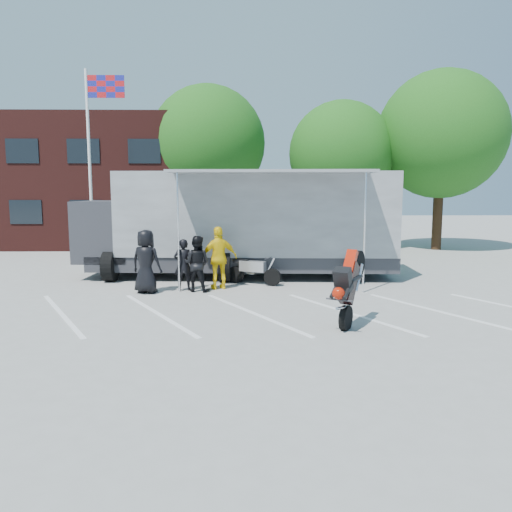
{
  "coord_description": "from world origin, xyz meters",
  "views": [
    {
      "loc": [
        0.02,
        -11.28,
        3.08
      ],
      "look_at": [
        0.3,
        2.19,
        1.3
      ],
      "focal_mm": 35.0,
      "sensor_mm": 36.0,
      "label": 1
    }
  ],
  "objects_px": {
    "tree_left": "(208,143)",
    "spectator_leather_a": "(146,261)",
    "flagpole": "(95,142)",
    "tree_right": "(441,135)",
    "stunt_bike_rider": "(354,323)",
    "spectator_leather_b": "(183,265)",
    "spectator_leather_c": "(197,264)",
    "parked_motorcycle": "(254,284)",
    "spectator_hivis": "(219,258)",
    "tree_mid": "(341,154)",
    "transporter_truck": "(243,276)"
  },
  "relations": [
    {
      "from": "spectator_hivis",
      "to": "spectator_leather_c",
      "type": "bearing_deg",
      "value": 9.37
    },
    {
      "from": "stunt_bike_rider",
      "to": "spectator_leather_c",
      "type": "height_order",
      "value": "spectator_leather_c"
    },
    {
      "from": "tree_right",
      "to": "stunt_bike_rider",
      "type": "distance_m",
      "value": 17.35
    },
    {
      "from": "parked_motorcycle",
      "to": "spectator_hivis",
      "type": "distance_m",
      "value": 1.64
    },
    {
      "from": "tree_left",
      "to": "transporter_truck",
      "type": "distance_m",
      "value": 11.22
    },
    {
      "from": "spectator_leather_b",
      "to": "spectator_leather_c",
      "type": "xyz_separation_m",
      "value": [
        0.43,
        -0.17,
        0.06
      ]
    },
    {
      "from": "tree_mid",
      "to": "spectator_leather_b",
      "type": "height_order",
      "value": "tree_mid"
    },
    {
      "from": "spectator_leather_a",
      "to": "tree_mid",
      "type": "bearing_deg",
      "value": -106.65
    },
    {
      "from": "parked_motorcycle",
      "to": "spectator_leather_a",
      "type": "xyz_separation_m",
      "value": [
        -3.26,
        -1.31,
        0.96
      ]
    },
    {
      "from": "parked_motorcycle",
      "to": "stunt_bike_rider",
      "type": "distance_m",
      "value": 5.4
    },
    {
      "from": "stunt_bike_rider",
      "to": "spectator_leather_c",
      "type": "xyz_separation_m",
      "value": [
        -4.02,
        3.82,
        0.86
      ]
    },
    {
      "from": "tree_left",
      "to": "tree_right",
      "type": "bearing_deg",
      "value": -7.13
    },
    {
      "from": "spectator_leather_c",
      "to": "tree_right",
      "type": "bearing_deg",
      "value": -121.92
    },
    {
      "from": "tree_mid",
      "to": "spectator_hivis",
      "type": "xyz_separation_m",
      "value": [
        -5.82,
        -10.85,
        -3.96
      ]
    },
    {
      "from": "flagpole",
      "to": "tree_mid",
      "type": "distance_m",
      "value": 12.31
    },
    {
      "from": "tree_right",
      "to": "parked_motorcycle",
      "type": "relative_size",
      "value": 4.75
    },
    {
      "from": "flagpole",
      "to": "spectator_leather_c",
      "type": "bearing_deg",
      "value": -52.47
    },
    {
      "from": "tree_left",
      "to": "transporter_truck",
      "type": "bearing_deg",
      "value": -78.7
    },
    {
      "from": "spectator_leather_a",
      "to": "transporter_truck",
      "type": "bearing_deg",
      "value": -116.84
    },
    {
      "from": "parked_motorcycle",
      "to": "spectator_leather_a",
      "type": "distance_m",
      "value": 3.64
    },
    {
      "from": "parked_motorcycle",
      "to": "spectator_leather_a",
      "type": "relative_size",
      "value": 1.0
    },
    {
      "from": "flagpole",
      "to": "tree_mid",
      "type": "bearing_deg",
      "value": 23.97
    },
    {
      "from": "tree_left",
      "to": "spectator_leather_c",
      "type": "relative_size",
      "value": 5.04
    },
    {
      "from": "tree_mid",
      "to": "spectator_hivis",
      "type": "height_order",
      "value": "tree_mid"
    },
    {
      "from": "transporter_truck",
      "to": "tree_left",
      "type": "bearing_deg",
      "value": 104.14
    },
    {
      "from": "spectator_leather_b",
      "to": "spectator_leather_c",
      "type": "distance_m",
      "value": 0.47
    },
    {
      "from": "tree_left",
      "to": "spectator_leather_a",
      "type": "bearing_deg",
      "value": -94.49
    },
    {
      "from": "flagpole",
      "to": "spectator_leather_b",
      "type": "relative_size",
      "value": 4.99
    },
    {
      "from": "tree_left",
      "to": "flagpole",
      "type": "bearing_deg",
      "value": -125.28
    },
    {
      "from": "flagpole",
      "to": "tree_left",
      "type": "bearing_deg",
      "value": 54.72
    },
    {
      "from": "stunt_bike_rider",
      "to": "spectator_hivis",
      "type": "xyz_separation_m",
      "value": [
        -3.36,
        4.18,
        0.98
      ]
    },
    {
      "from": "tree_mid",
      "to": "parked_motorcycle",
      "type": "distance_m",
      "value": 12.21
    },
    {
      "from": "tree_mid",
      "to": "transporter_truck",
      "type": "height_order",
      "value": "tree_mid"
    },
    {
      "from": "parked_motorcycle",
      "to": "spectator_hivis",
      "type": "xyz_separation_m",
      "value": [
        -1.1,
        -0.73,
        0.98
      ]
    },
    {
      "from": "stunt_bike_rider",
      "to": "spectator_leather_b",
      "type": "height_order",
      "value": "spectator_leather_b"
    },
    {
      "from": "tree_left",
      "to": "tree_right",
      "type": "xyz_separation_m",
      "value": [
        12.0,
        -1.5,
        0.31
      ]
    },
    {
      "from": "flagpole",
      "to": "transporter_truck",
      "type": "bearing_deg",
      "value": -30.0
    },
    {
      "from": "transporter_truck",
      "to": "spectator_leather_a",
      "type": "height_order",
      "value": "spectator_leather_a"
    },
    {
      "from": "parked_motorcycle",
      "to": "spectator_leather_c",
      "type": "bearing_deg",
      "value": 146.41
    },
    {
      "from": "flagpole",
      "to": "spectator_leather_b",
      "type": "height_order",
      "value": "flagpole"
    },
    {
      "from": "spectator_leather_b",
      "to": "stunt_bike_rider",
      "type": "bearing_deg",
      "value": 134.12
    },
    {
      "from": "tree_mid",
      "to": "tree_right",
      "type": "relative_size",
      "value": 0.84
    },
    {
      "from": "flagpole",
      "to": "tree_right",
      "type": "xyz_separation_m",
      "value": [
        16.24,
        4.5,
        0.82
      ]
    },
    {
      "from": "tree_left",
      "to": "spectator_leather_c",
      "type": "height_order",
      "value": "tree_left"
    },
    {
      "from": "tree_left",
      "to": "transporter_truck",
      "type": "height_order",
      "value": "tree_left"
    },
    {
      "from": "flagpole",
      "to": "spectator_leather_c",
      "type": "xyz_separation_m",
      "value": [
        4.76,
        -6.2,
        -4.2
      ]
    },
    {
      "from": "tree_left",
      "to": "tree_right",
      "type": "distance_m",
      "value": 12.1
    },
    {
      "from": "tree_left",
      "to": "spectator_leather_b",
      "type": "xyz_separation_m",
      "value": [
        0.09,
        -12.03,
        -4.77
      ]
    },
    {
      "from": "transporter_truck",
      "to": "spectator_leather_c",
      "type": "relative_size",
      "value": 6.79
    },
    {
      "from": "parked_motorcycle",
      "to": "spectator_leather_b",
      "type": "distance_m",
      "value": 2.51
    }
  ]
}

